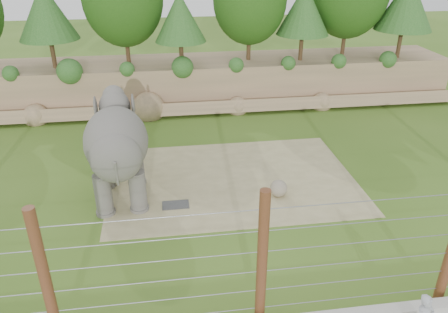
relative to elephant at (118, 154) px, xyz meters
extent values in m
plane|color=#40671C|center=(3.91, -2.21, -1.86)|extent=(90.00, 90.00, 0.00)
cube|color=#826B50|center=(3.91, 10.79, -0.61)|extent=(30.00, 4.00, 2.50)
cube|color=#826B50|center=(3.91, 8.49, -1.51)|extent=(30.00, 1.37, 1.07)
cylinder|color=#3F2B19|center=(-4.09, 10.29, 1.42)|extent=(0.24, 0.24, 1.58)
sphere|color=#1A4811|center=(-4.09, 10.29, 3.56)|extent=(3.60, 3.60, 3.60)
cylinder|color=#3F2B19|center=(-0.09, 10.79, 1.60)|extent=(0.24, 0.24, 1.92)
cylinder|color=#3F2B19|center=(2.91, 9.59, 1.34)|extent=(0.24, 0.24, 1.40)
sphere|color=#1A4811|center=(2.91, 9.59, 3.24)|extent=(3.20, 3.20, 3.20)
cylinder|color=#3F2B19|center=(6.91, 10.59, 1.55)|extent=(0.24, 0.24, 1.82)
cylinder|color=#3F2B19|center=(9.91, 9.99, 1.39)|extent=(0.24, 0.24, 1.50)
sphere|color=#1A4811|center=(9.91, 9.99, 3.43)|extent=(3.44, 3.44, 3.44)
cylinder|color=#3F2B19|center=(12.91, 10.99, 1.65)|extent=(0.24, 0.24, 2.03)
cylinder|color=#3F2B19|center=(15.91, 9.79, 1.46)|extent=(0.24, 0.24, 1.64)
sphere|color=#1A4811|center=(15.91, 9.79, 3.69)|extent=(3.76, 3.76, 3.76)
cube|color=tan|center=(4.41, 0.79, -1.85)|extent=(10.00, 7.00, 0.02)
cube|color=#262628|center=(1.99, -0.86, -1.83)|extent=(1.00, 0.60, 0.03)
sphere|color=gray|center=(5.96, -0.74, -1.51)|extent=(0.66, 0.66, 0.66)
cylinder|color=#502918|center=(-1.09, -6.71, 0.14)|extent=(0.26, 0.26, 4.00)
cylinder|color=#502918|center=(3.91, -6.71, 0.14)|extent=(0.26, 0.26, 4.00)
cylinder|color=gray|center=(3.91, -6.71, -1.36)|extent=(20.00, 0.02, 0.02)
cylinder|color=gray|center=(3.91, -6.71, -0.76)|extent=(20.00, 0.02, 0.02)
cylinder|color=gray|center=(3.91, -6.71, -0.16)|extent=(20.00, 0.02, 0.02)
cylinder|color=gray|center=(3.91, -6.71, 0.44)|extent=(20.00, 0.02, 0.02)
cylinder|color=gray|center=(3.91, -6.71, 1.04)|extent=(20.00, 0.02, 0.02)
cylinder|color=gray|center=(3.91, -6.71, 1.64)|extent=(20.00, 0.02, 0.02)
camera|label=1|loc=(1.84, -14.74, 7.11)|focal=35.00mm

